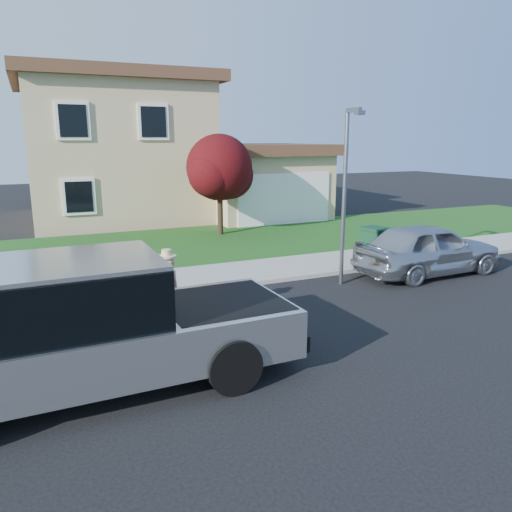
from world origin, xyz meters
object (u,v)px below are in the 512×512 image
at_px(ornamental_tree, 220,171).
at_px(street_lamp, 346,187).
at_px(sedan, 428,249).
at_px(woman, 168,291).
at_px(trash_bin, 375,245).
at_px(pickup_truck, 93,330).

xyz_separation_m(ornamental_tree, street_lamp, (0.62, -7.90, -0.00)).
relative_size(ornamental_tree, street_lamp, 0.86).
bearing_deg(sedan, street_lamp, 85.22).
height_order(sedan, street_lamp, street_lamp).
relative_size(woman, trash_bin, 1.51).
distance_m(pickup_truck, trash_bin, 9.93).
xyz_separation_m(pickup_truck, ornamental_tree, (6.27, 11.26, 1.66)).
xyz_separation_m(pickup_truck, sedan, (9.76, 3.21, -0.23)).
distance_m(pickup_truck, woman, 2.82).
xyz_separation_m(woman, ornamental_tree, (4.53, 9.04, 1.87)).
relative_size(pickup_truck, woman, 3.92).
height_order(pickup_truck, street_lamp, street_lamp).
height_order(pickup_truck, trash_bin, pickup_truck).
relative_size(ornamental_tree, trash_bin, 3.61).
height_order(ornamental_tree, trash_bin, ornamental_tree).
bearing_deg(pickup_truck, trash_bin, 25.95).
bearing_deg(ornamental_tree, pickup_truck, -119.13).
bearing_deg(street_lamp, trash_bin, 25.16).
xyz_separation_m(pickup_truck, trash_bin, (8.84, 4.51, -0.29)).
distance_m(woman, trash_bin, 7.46).
distance_m(sedan, street_lamp, 3.44).
bearing_deg(woman, pickup_truck, 32.67).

